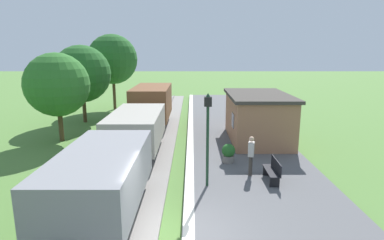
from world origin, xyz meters
The scene contains 15 objects.
platform_slab centered at (3.20, 0.00, 0.12)m, with size 6.00×60.00×0.25m, color #565659.
platform_edge_stripe centered at (0.40, 0.00, 0.25)m, with size 0.36×60.00×0.01m, color silver.
track_ballast centered at (-2.40, 0.00, 0.06)m, with size 3.80×60.00×0.12m, color gray.
rail_near centered at (-1.68, 0.00, 0.19)m, with size 0.07×60.00×0.14m, color slate.
rail_far centered at (-3.12, 0.00, 0.19)m, with size 0.07×60.00×0.14m, color slate.
freight_train centered at (-2.40, 8.30, 1.51)m, with size 2.50×19.40×2.72m.
station_hut centered at (4.40, 10.05, 1.65)m, with size 3.50×5.80×2.78m.
bench_near_hut centered at (3.81, 3.82, 0.72)m, with size 0.42×1.50×0.91m.
bench_down_platform centered at (3.81, 14.86, 0.72)m, with size 0.42×1.50×0.91m.
person_waiting centered at (3.01, 4.49, 1.18)m, with size 0.33×0.43×1.71m.
potted_planter centered at (2.24, 6.06, 0.72)m, with size 0.64×0.64×0.92m.
lamp_post_near centered at (1.10, 3.35, 2.80)m, with size 0.28×0.28×3.70m.
tree_trackside_far centered at (-7.60, 10.65, 3.49)m, with size 3.83×3.83×5.42m.
tree_field_left centered at (-7.92, 16.00, 3.77)m, with size 4.35×4.35×5.95m.
tree_field_distant centered at (-6.91, 21.64, 4.72)m, with size 4.60×4.60×7.03m.
Camera 1 is at (0.50, -8.38, 5.48)m, focal length 29.66 mm.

